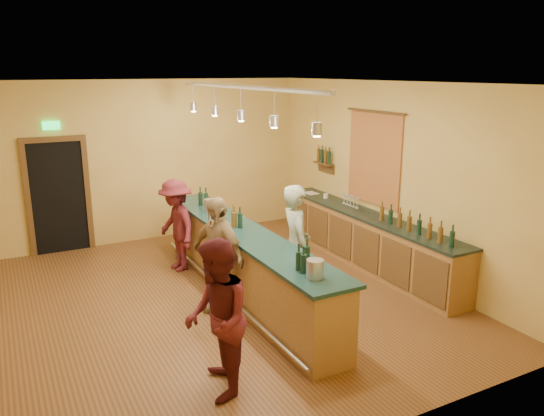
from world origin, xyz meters
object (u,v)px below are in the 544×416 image
back_counter (366,239)px  tasting_bar (243,258)px  customer_a (217,319)px  customer_b (218,256)px  bartender (296,245)px  bar_stool (243,233)px  customer_c (176,225)px

back_counter → tasting_bar: (-2.47, -0.18, 0.12)m
customer_a → tasting_bar: bearing=166.3°
customer_b → bartender: bearing=57.5°
back_counter → customer_b: (-3.02, -0.53, 0.36)m
tasting_bar → bartender: (0.57, -0.62, 0.30)m
back_counter → bar_stool: size_ratio=6.63×
tasting_bar → customer_c: bearing=109.7°
back_counter → tasting_bar: bearing=-175.8°
bar_stool → back_counter: bearing=-31.4°
tasting_bar → customer_b: (-0.55, -0.35, 0.24)m
tasting_bar → bartender: bearing=-47.4°
tasting_bar → customer_a: 2.57m
tasting_bar → customer_a: bearing=-120.8°
tasting_bar → customer_b: 0.69m
back_counter → customer_a: bearing=-147.8°
customer_c → bar_stool: customer_c is taller
customer_c → tasting_bar: bearing=12.7°
customer_a → customer_b: bearing=174.7°
back_counter → bartender: bartender is taller
customer_a → bar_stool: customer_a is taller
customer_c → bar_stool: size_ratio=2.32×
customer_b → customer_c: (0.00, 1.88, -0.05)m
tasting_bar → customer_a: customer_a is taller
bartender → customer_a: bearing=141.6°
customer_a → customer_c: 3.81m
tasting_bar → customer_a: (-1.31, -2.20, 0.25)m
bar_stool → customer_a: bearing=-118.5°
back_counter → bar_stool: bearing=148.6°
customer_c → customer_b: bearing=-7.0°
customer_a → bar_stool: 4.02m
bar_stool → tasting_bar: bearing=-114.5°
customer_b → bar_stool: bearing=126.4°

